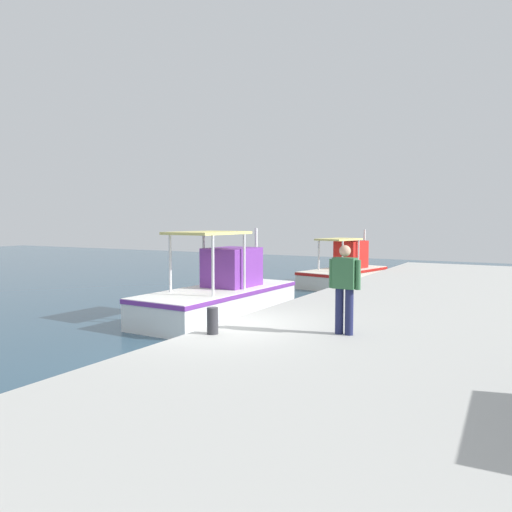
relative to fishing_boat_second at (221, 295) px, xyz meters
The scene contains 6 objects.
quay_pier 8.64m from the fishing_boat_second, 118.31° to the right, with size 36.00×10.00×0.80m, color #B2B2AD.
fishing_boat_second is the anchor object (origin of this frame).
fishing_boat_third 9.42m from the fishing_boat_second, ahead, with size 5.41×2.83×2.56m.
fisherman_standing 6.53m from the fishing_boat_second, 125.07° to the right, with size 0.25×0.63×1.72m.
mooring_bollard_second 5.80m from the fishing_boat_second, 148.20° to the right, with size 0.22×0.22×0.52m, color #333338.
mooring_bollard_third 4.74m from the fishing_boat_second, 40.17° to the right, with size 0.26×0.26×0.44m, color #333338.
Camera 1 is at (-8.75, -5.86, 2.99)m, focal length 35.17 mm.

